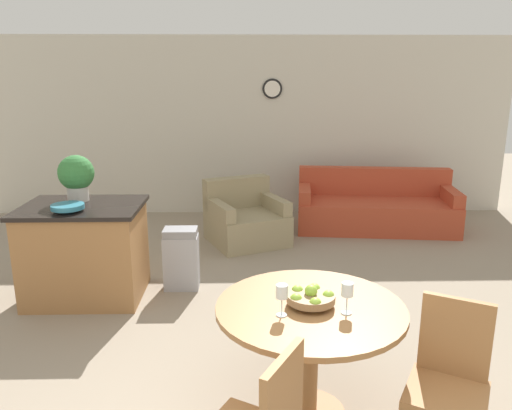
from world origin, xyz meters
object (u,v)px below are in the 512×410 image
wine_glass_right (347,291)px  potted_plant (76,175)px  armchair (245,221)px  kitchen_island (86,251)px  teal_bowl (68,207)px  wine_glass_left (282,293)px  fruit_bowl (311,297)px  dining_chair_near_right (450,375)px  trash_bin (181,259)px  couch (375,209)px  dining_table (310,332)px

wine_glass_right → potted_plant: potted_plant is taller
wine_glass_right → armchair: size_ratio=0.16×
wine_glass_right → potted_plant: bearing=136.1°
kitchen_island → teal_bowl: 0.55m
wine_glass_left → kitchen_island: size_ratio=0.17×
teal_bowl → potted_plant: bearing=94.8°
fruit_bowl → wine_glass_left: 0.24m
dining_chair_near_right → fruit_bowl: bearing=5.4°
wine_glass_right → trash_bin: (-1.24, 2.14, -0.60)m
couch → armchair: 1.93m
dining_chair_near_right → teal_bowl: bearing=-6.4°
dining_chair_near_right → teal_bowl: size_ratio=3.14×
dining_chair_near_right → wine_glass_left: wine_glass_left is taller
fruit_bowl → kitchen_island: size_ratio=0.26×
wine_glass_left → kitchen_island: 2.68m
dining_table → kitchen_island: size_ratio=1.03×
dining_table → armchair: size_ratio=0.98×
teal_bowl → armchair: teal_bowl is taller
dining_table → potted_plant: size_ratio=2.56×
dining_chair_near_right → kitchen_island: (-2.68, 2.18, -0.03)m
dining_chair_near_right → potted_plant: size_ratio=2.04×
dining_table → fruit_bowl: size_ratio=3.93×
kitchen_island → potted_plant: bearing=114.8°
wine_glass_right → dining_table: bearing=151.9°
fruit_bowl → trash_bin: 2.34m
fruit_bowl → kitchen_island: bearing=136.3°
kitchen_island → dining_table: bearing=-43.7°
dining_table → dining_chair_near_right: (0.74, -0.33, -0.10)m
wine_glass_left → teal_bowl: bearing=135.8°
wine_glass_right → armchair: 3.70m
dining_chair_near_right → armchair: bearing=-44.3°
wine_glass_right → trash_bin: wine_glass_right is taller
wine_glass_right → potted_plant: (-2.22, 2.13, 0.27)m
wine_glass_left → couch: size_ratio=0.08×
wine_glass_right → teal_bowl: size_ratio=0.65×
dining_chair_near_right → fruit_bowl: dining_chair_near_right is taller
wine_glass_right → kitchen_island: (-2.13, 1.96, -0.45)m
armchair → dining_chair_near_right: bearing=-96.9°
dining_table → couch: size_ratio=0.51×
fruit_bowl → dining_table: bearing=-47.6°
couch → potted_plant: bearing=-143.4°
armchair → fruit_bowl: bearing=-107.1°
wine_glass_right → dining_chair_near_right: bearing=-22.3°
dining_table → kitchen_island: 2.68m
teal_bowl → armchair: size_ratio=0.25×
fruit_bowl → potted_plant: potted_plant is taller
potted_plant → couch: 4.13m
wine_glass_right → fruit_bowl: bearing=151.8°
wine_glass_right → kitchen_island: 2.93m
kitchen_island → fruit_bowl: bearing=-43.7°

